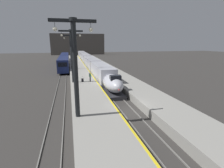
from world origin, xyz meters
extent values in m
plane|color=#33302D|center=(0.00, 0.00, 0.00)|extent=(260.00, 260.00, 0.00)
cube|color=gray|center=(-4.05, 24.75, 0.53)|extent=(4.80, 110.00, 1.05)
cube|color=gray|center=(4.05, 24.75, 0.53)|extent=(4.80, 110.00, 1.05)
cube|color=yellow|center=(-1.77, 24.75, 1.05)|extent=(0.20, 107.80, 0.01)
cube|color=slate|center=(-0.75, 27.50, 0.06)|extent=(0.08, 110.00, 0.12)
cube|color=slate|center=(0.75, 27.50, 0.06)|extent=(0.08, 110.00, 0.12)
cube|color=slate|center=(-8.85, 27.50, 0.06)|extent=(0.08, 110.00, 0.12)
cube|color=slate|center=(-7.35, 27.50, 0.06)|extent=(0.08, 110.00, 0.12)
ellipsoid|color=silver|center=(0.00, 7.58, 1.83)|extent=(2.78, 6.97, 2.56)
cube|color=#28282D|center=(0.00, 7.23, 0.28)|extent=(2.46, 5.93, 0.55)
cube|color=black|center=(0.00, 6.01, 2.90)|extent=(1.59, 1.00, 0.90)
sphere|color=#F24C4C|center=(0.00, 4.17, 1.68)|extent=(0.28, 0.28, 0.28)
cube|color=silver|center=(0.00, 16.67, 2.08)|extent=(2.90, 14.00, 3.05)
cube|color=black|center=(-1.42, 16.67, 2.62)|extent=(0.04, 11.90, 0.80)
cube|color=black|center=(1.42, 16.67, 2.62)|extent=(0.04, 11.90, 0.80)
cube|color=silver|center=(0.00, 16.67, 0.80)|extent=(2.92, 13.30, 0.24)
cube|color=black|center=(0.00, 12.19, 0.28)|extent=(2.03, 2.20, 0.56)
cube|color=black|center=(0.00, 21.15, 0.28)|extent=(2.03, 2.20, 0.56)
cube|color=silver|center=(0.00, 33.27, 2.08)|extent=(2.90, 18.00, 3.05)
cube|color=black|center=(-1.42, 33.27, 2.62)|extent=(0.04, 15.84, 0.80)
cube|color=black|center=(1.42, 33.27, 2.62)|extent=(0.04, 15.84, 0.80)
cube|color=black|center=(0.00, 27.15, 0.28)|extent=(2.03, 2.20, 0.56)
cube|color=black|center=(0.00, 39.39, 0.28)|extent=(2.03, 2.20, 0.56)
cube|color=silver|center=(0.00, 51.87, 2.08)|extent=(2.90, 18.00, 3.05)
cube|color=black|center=(-1.42, 51.87, 2.62)|extent=(0.04, 15.84, 0.80)
cube|color=black|center=(1.42, 51.87, 2.62)|extent=(0.04, 15.84, 0.80)
cube|color=black|center=(0.00, 45.75, 0.28)|extent=(2.03, 2.20, 0.56)
cube|color=black|center=(0.00, 57.99, 0.28)|extent=(2.03, 2.20, 0.56)
cube|color=silver|center=(0.00, 70.47, 2.08)|extent=(2.90, 18.00, 3.05)
cube|color=black|center=(-1.42, 70.47, 2.62)|extent=(0.04, 15.84, 0.80)
cube|color=black|center=(1.42, 70.47, 2.62)|extent=(0.04, 15.84, 0.80)
cube|color=black|center=(0.00, 64.35, 0.28)|extent=(2.03, 2.20, 0.56)
cube|color=black|center=(0.00, 76.59, 0.28)|extent=(2.03, 2.20, 0.56)
cube|color=#141E4C|center=(-8.10, 34.60, 2.15)|extent=(2.85, 18.00, 3.30)
cube|color=black|center=(-8.10, 25.64, 2.75)|extent=(2.28, 0.08, 1.10)
cube|color=black|center=(-9.49, 34.60, 2.65)|extent=(0.04, 15.30, 0.90)
cube|color=black|center=(-6.71, 34.60, 2.65)|extent=(0.04, 15.30, 0.90)
cube|color=black|center=(-8.10, 28.84, 0.26)|extent=(2.00, 2.00, 0.52)
cube|color=black|center=(-8.10, 40.36, 0.26)|extent=(2.00, 2.00, 0.52)
cube|color=#141E4C|center=(-8.10, 53.20, 2.15)|extent=(2.85, 18.00, 3.30)
cylinder|color=black|center=(-5.90, -1.78, 5.55)|extent=(0.44, 0.44, 9.00)
cylinder|color=black|center=(-5.90, -1.78, 9.90)|extent=(0.68, 0.68, 0.30)
cube|color=black|center=(-5.90, -1.78, 9.80)|extent=(4.00, 0.24, 0.28)
cylinder|color=black|center=(-7.40, -1.78, 9.45)|extent=(0.03, 0.03, 0.60)
sphere|color=#EFEACC|center=(-7.40, -1.78, 9.10)|extent=(0.36, 0.36, 0.36)
cylinder|color=black|center=(-4.40, -1.78, 9.45)|extent=(0.03, 0.03, 0.60)
sphere|color=#EFEACC|center=(-4.40, -1.78, 9.10)|extent=(0.36, 0.36, 0.36)
cylinder|color=black|center=(-5.90, 13.04, 5.60)|extent=(0.44, 0.44, 9.10)
cylinder|color=black|center=(-5.90, 13.04, 10.00)|extent=(0.68, 0.68, 0.30)
cube|color=black|center=(-5.90, 13.04, 9.90)|extent=(4.00, 0.24, 0.28)
cylinder|color=black|center=(-7.40, 13.04, 9.55)|extent=(0.03, 0.03, 0.60)
sphere|color=#EFEACC|center=(-7.40, 13.04, 9.20)|extent=(0.36, 0.36, 0.36)
cylinder|color=black|center=(-4.40, 13.04, 9.55)|extent=(0.03, 0.03, 0.60)
sphere|color=#EFEACC|center=(-4.40, 13.04, 9.20)|extent=(0.36, 0.36, 0.36)
cylinder|color=black|center=(-5.90, 29.70, 5.57)|extent=(0.44, 0.44, 9.05)
cylinder|color=black|center=(-5.90, 29.70, 9.95)|extent=(0.68, 0.68, 0.30)
cube|color=black|center=(-5.90, 29.70, 9.85)|extent=(4.00, 0.24, 0.28)
cylinder|color=black|center=(-7.40, 29.70, 9.50)|extent=(0.03, 0.03, 0.60)
sphere|color=#EFEACC|center=(-7.40, 29.70, 9.15)|extent=(0.36, 0.36, 0.36)
cylinder|color=black|center=(-4.40, 29.70, 9.50)|extent=(0.03, 0.03, 0.60)
sphere|color=#EFEACC|center=(-4.40, 29.70, 9.15)|extent=(0.36, 0.36, 0.36)
cylinder|color=#23232D|center=(-2.94, 12.94, 1.48)|extent=(0.13, 0.13, 0.85)
cylinder|color=#23232D|center=(-2.87, 12.78, 1.48)|extent=(0.13, 0.13, 0.85)
cube|color=#336647|center=(-2.90, 12.86, 2.21)|extent=(0.35, 0.44, 0.62)
cylinder|color=#336647|center=(-3.00, 13.08, 2.16)|extent=(0.09, 0.09, 0.58)
cylinder|color=#336647|center=(-2.80, 12.64, 2.16)|extent=(0.09, 0.09, 0.58)
sphere|color=tan|center=(-2.90, 12.86, 2.63)|extent=(0.22, 0.22, 0.22)
cube|color=black|center=(-4.29, 12.98, 1.35)|extent=(0.40, 0.22, 0.60)
cylinder|color=#262628|center=(-4.39, 12.98, 1.83)|extent=(0.02, 0.02, 0.36)
cylinder|color=#262628|center=(-4.19, 12.98, 1.83)|extent=(0.02, 0.02, 0.36)
cube|color=#262628|center=(-4.29, 12.98, 2.02)|extent=(0.22, 0.03, 0.02)
cube|color=#4C4742|center=(0.00, 102.00, 7.00)|extent=(36.00, 2.00, 14.00)
camera|label=1|loc=(-6.38, -17.16, 7.98)|focal=26.83mm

